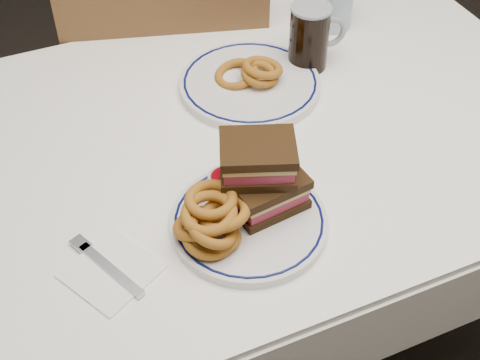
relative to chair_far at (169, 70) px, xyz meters
name	(u,v)px	position (x,y,z in m)	size (l,w,h in m)	color
floor	(252,341)	(0.01, -0.51, -0.55)	(6.00, 7.00, 0.00)	black
dining_table	(257,167)	(0.01, -0.51, 0.09)	(1.27, 0.87, 0.75)	white
chair_far	(169,70)	(0.00, 0.00, 0.00)	(0.58, 0.58, 1.02)	#483117
main_plate	(249,222)	(-0.10, -0.73, 0.21)	(0.26, 0.26, 0.02)	silver
reuben_sandwich	(262,175)	(-0.07, -0.71, 0.28)	(0.15, 0.13, 0.12)	black
onion_rings_main	(211,221)	(-0.17, -0.74, 0.25)	(0.13, 0.12, 0.08)	brown
ketchup_ramekin	(225,183)	(-0.11, -0.66, 0.23)	(0.06, 0.06, 0.03)	silver
beer_mug	(310,36)	(0.20, -0.37, 0.27)	(0.12, 0.08, 0.14)	black
far_plate	(250,84)	(0.05, -0.39, 0.21)	(0.28, 0.28, 0.02)	silver
onion_rings_far	(251,72)	(0.06, -0.39, 0.23)	(0.13, 0.12, 0.06)	brown
napkin_fork	(110,270)	(-0.34, -0.73, 0.20)	(0.17, 0.17, 0.01)	white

